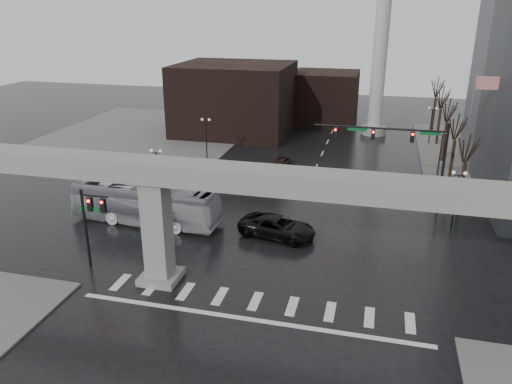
% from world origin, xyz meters
% --- Properties ---
extents(ground, '(160.00, 160.00, 0.00)m').
position_xyz_m(ground, '(0.00, 0.00, 0.00)').
color(ground, black).
rests_on(ground, ground).
extents(sidewalk_nw, '(28.00, 36.00, 0.15)m').
position_xyz_m(sidewalk_nw, '(-26.00, 36.00, 0.07)').
color(sidewalk_nw, '#62605D').
rests_on(sidewalk_nw, ground).
extents(elevated_guideway, '(48.00, 2.60, 8.70)m').
position_xyz_m(elevated_guideway, '(1.26, 0.00, 6.88)').
color(elevated_guideway, gray).
rests_on(elevated_guideway, ground).
extents(building_far_left, '(16.00, 14.00, 10.00)m').
position_xyz_m(building_far_left, '(-14.00, 42.00, 5.00)').
color(building_far_left, black).
rests_on(building_far_left, ground).
extents(building_far_mid, '(10.00, 10.00, 8.00)m').
position_xyz_m(building_far_mid, '(-2.00, 52.00, 4.00)').
color(building_far_mid, black).
rests_on(building_far_mid, ground).
extents(smokestack, '(3.60, 3.60, 30.00)m').
position_xyz_m(smokestack, '(6.00, 46.00, 13.35)').
color(smokestack, '#B8B8B3').
rests_on(smokestack, ground).
extents(signal_mast_arm, '(12.12, 0.43, 8.00)m').
position_xyz_m(signal_mast_arm, '(8.99, 18.80, 5.83)').
color(signal_mast_arm, black).
rests_on(signal_mast_arm, ground).
extents(signal_left_pole, '(2.30, 0.30, 6.00)m').
position_xyz_m(signal_left_pole, '(-12.25, 0.50, 4.07)').
color(signal_left_pole, black).
rests_on(signal_left_pole, ground).
extents(flagpole_assembly, '(2.06, 0.12, 12.00)m').
position_xyz_m(flagpole_assembly, '(15.29, 22.00, 7.53)').
color(flagpole_assembly, silver).
rests_on(flagpole_assembly, ground).
extents(lamp_right_0, '(1.22, 0.32, 5.11)m').
position_xyz_m(lamp_right_0, '(13.50, 14.00, 3.47)').
color(lamp_right_0, black).
rests_on(lamp_right_0, ground).
extents(lamp_right_1, '(1.22, 0.32, 5.11)m').
position_xyz_m(lamp_right_1, '(13.50, 28.00, 3.47)').
color(lamp_right_1, black).
rests_on(lamp_right_1, ground).
extents(lamp_right_2, '(1.22, 0.32, 5.11)m').
position_xyz_m(lamp_right_2, '(13.50, 42.00, 3.47)').
color(lamp_right_2, black).
rests_on(lamp_right_2, ground).
extents(lamp_left_0, '(1.22, 0.32, 5.11)m').
position_xyz_m(lamp_left_0, '(-13.50, 14.00, 3.47)').
color(lamp_left_0, black).
rests_on(lamp_left_0, ground).
extents(lamp_left_1, '(1.22, 0.32, 5.11)m').
position_xyz_m(lamp_left_1, '(-13.50, 28.00, 3.47)').
color(lamp_left_1, black).
rests_on(lamp_left_1, ground).
extents(lamp_left_2, '(1.22, 0.32, 5.11)m').
position_xyz_m(lamp_left_2, '(-13.50, 42.00, 3.47)').
color(lamp_left_2, black).
rests_on(lamp_left_2, ground).
extents(tree_right_0, '(1.09, 1.58, 7.50)m').
position_xyz_m(tree_right_0, '(14.53, 18.02, 2.79)').
color(tree_right_0, black).
rests_on(tree_right_0, ground).
extents(tree_right_1, '(1.09, 1.61, 7.67)m').
position_xyz_m(tree_right_1, '(14.53, 26.02, 2.85)').
color(tree_right_1, black).
rests_on(tree_right_1, ground).
extents(tree_right_2, '(1.10, 1.63, 7.85)m').
position_xyz_m(tree_right_2, '(14.53, 34.02, 2.91)').
color(tree_right_2, black).
rests_on(tree_right_2, ground).
extents(tree_right_3, '(1.11, 1.66, 8.02)m').
position_xyz_m(tree_right_3, '(14.53, 42.02, 2.98)').
color(tree_right_3, black).
rests_on(tree_right_3, ground).
extents(tree_right_4, '(1.12, 1.69, 8.19)m').
position_xyz_m(tree_right_4, '(14.53, 50.02, 3.04)').
color(tree_right_4, black).
rests_on(tree_right_4, ground).
extents(pickup_truck, '(6.75, 4.08, 1.75)m').
position_xyz_m(pickup_truck, '(-0.60, 8.65, 0.88)').
color(pickup_truck, black).
rests_on(pickup_truck, ground).
extents(city_bus, '(13.41, 3.94, 3.69)m').
position_xyz_m(city_bus, '(-12.28, 8.71, 1.84)').
color(city_bus, '#BBBCC0').
rests_on(city_bus, ground).
extents(far_car, '(2.09, 4.12, 1.34)m').
position_xyz_m(far_car, '(-3.95, 26.36, 0.67)').
color(far_car, black).
rests_on(far_car, ground).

